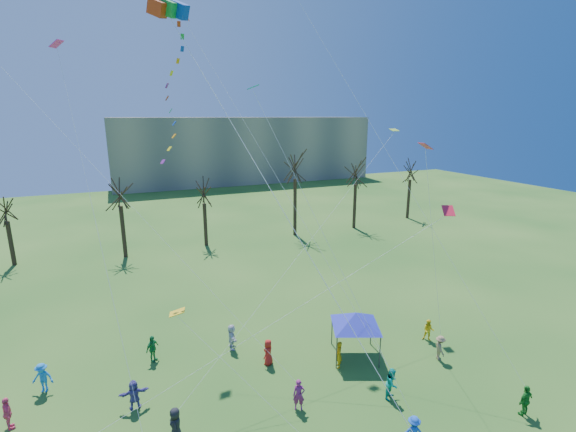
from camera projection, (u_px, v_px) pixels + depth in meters
name	position (u px, v px, depth m)	size (l,w,h in m)	color
distant_building	(245.00, 149.00, 95.93)	(60.00, 14.00, 15.00)	gray
bare_tree_row	(228.00, 187.00, 48.41)	(68.23, 7.21, 11.70)	black
big_box_kite	(178.00, 96.00, 19.70)	(4.39, 8.26, 24.19)	red
canopy_tent_blue	(356.00, 319.00, 25.87)	(3.81, 3.81, 3.11)	#3F3F44
festival_crowd	(245.00, 395.00, 21.48)	(26.09, 13.73, 1.84)	#B81738
small_kites_aloft	(255.00, 143.00, 22.70)	(28.85, 19.22, 33.40)	orange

